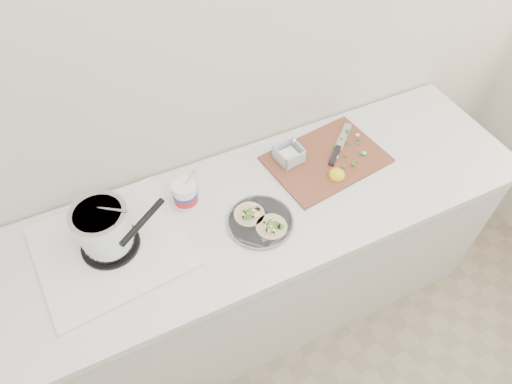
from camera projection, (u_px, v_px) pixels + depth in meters
name	position (u px, v px, depth m)	size (l,w,h in m)	color
counter	(237.00, 270.00, 2.11)	(2.44, 0.66, 0.90)	silver
stove	(107.00, 235.00, 1.60)	(0.56, 0.52, 0.25)	silver
taco_plate	(260.00, 220.00, 1.72)	(0.26, 0.26, 0.04)	slate
tub	(186.00, 193.00, 1.74)	(0.10, 0.10, 0.21)	white
cutboard	(323.00, 157.00, 1.93)	(0.52, 0.39, 0.07)	brown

